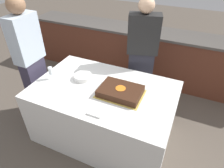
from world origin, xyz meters
name	(u,v)px	position (x,y,z in m)	size (l,w,h in m)	color
ground_plane	(105,132)	(0.00, 0.00, 0.00)	(14.00, 14.00, 0.00)	brown
back_counter	(142,54)	(0.00, 1.61, 0.46)	(4.40, 0.58, 0.92)	#5B2D1E
dining_table	(104,112)	(0.00, 0.00, 0.38)	(1.68, 1.08, 0.76)	white
cake	(120,91)	(0.22, -0.01, 0.80)	(0.51, 0.38, 0.08)	gold
plate_stack	(83,77)	(-0.32, 0.08, 0.79)	(0.22, 0.22, 0.06)	white
wine_glass	(51,71)	(-0.68, -0.08, 0.87)	(0.07, 0.07, 0.17)	white
side_plate_near_cake	(132,79)	(0.24, 0.32, 0.76)	(0.18, 0.18, 0.00)	white
utensil_pile	(95,113)	(0.11, -0.40, 0.77)	(0.15, 0.10, 0.02)	white
person_cutting_cake	(142,57)	(0.22, 0.76, 0.85)	(0.45, 0.31, 1.65)	#282833
person_seated_left	(31,61)	(-1.06, 0.00, 0.89)	(0.21, 0.38, 1.70)	#383347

